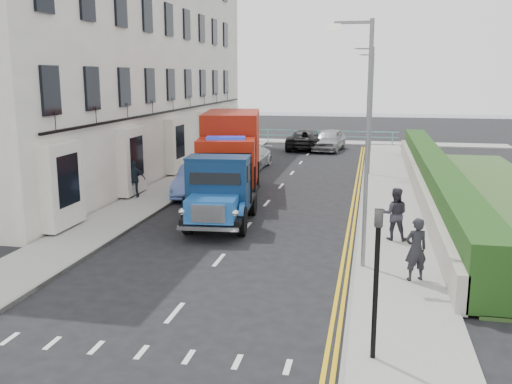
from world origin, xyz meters
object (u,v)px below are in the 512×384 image
object	(u,v)px
lamp_far	(370,97)
bedford_lorry	(219,196)
lamp_near	(363,131)
parked_car_front	(206,189)
pedestrian_east_near	(416,249)
lamp_mid	(369,103)
red_lorry	(231,151)

from	to	relation	value
lamp_far	bedford_lorry	world-z (taller)	lamp_far
lamp_near	lamp_far	size ratio (longest dim) A/B	1.00
lamp_far	bedford_lorry	size ratio (longest dim) A/B	1.22
parked_car_front	pedestrian_east_near	bearing A→B (deg)	-50.57
lamp_mid	parked_car_front	world-z (taller)	lamp_mid
lamp_near	parked_car_front	world-z (taller)	lamp_near
red_lorry	parked_car_front	distance (m)	2.83
lamp_mid	bedford_lorry	size ratio (longest dim) A/B	1.22
bedford_lorry	red_lorry	bearing A→B (deg)	95.03
lamp_far	pedestrian_east_near	bearing A→B (deg)	-86.80
lamp_near	lamp_mid	xyz separation A→B (m)	(0.00, 16.00, 0.00)
lamp_mid	bedford_lorry	world-z (taller)	lamp_mid
bedford_lorry	lamp_near	bearing A→B (deg)	-40.21
lamp_far	lamp_near	bearing A→B (deg)	-90.00
lamp_mid	pedestrian_east_near	distance (m)	17.24
red_lorry	pedestrian_east_near	bearing A→B (deg)	-64.03
lamp_near	red_lorry	world-z (taller)	lamp_near
bedford_lorry	pedestrian_east_near	bearing A→B (deg)	-39.30
lamp_near	bedford_lorry	distance (m)	6.86
lamp_near	lamp_mid	distance (m)	16.00
lamp_mid	red_lorry	bearing A→B (deg)	-135.08
lamp_far	red_lorry	distance (m)	17.47
lamp_far	red_lorry	bearing A→B (deg)	-111.01
lamp_mid	pedestrian_east_near	world-z (taller)	lamp_mid
parked_car_front	lamp_far	bearing A→B (deg)	64.46
bedford_lorry	red_lorry	xyz separation A→B (m)	(-1.10, 6.18, 0.81)
lamp_far	red_lorry	world-z (taller)	lamp_far
lamp_far	bedford_lorry	xyz separation A→B (m)	(-5.13, -22.39, -2.79)
red_lorry	pedestrian_east_near	xyz separation A→B (m)	(7.73, -10.70, -1.04)
lamp_mid	bedford_lorry	xyz separation A→B (m)	(-5.13, -12.39, -2.79)
red_lorry	pedestrian_east_near	world-z (taller)	red_lorry
lamp_mid	pedestrian_east_near	size ratio (longest dim) A/B	4.07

